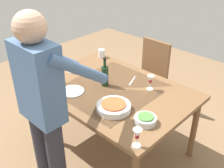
# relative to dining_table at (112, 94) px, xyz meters

# --- Properties ---
(ground_plane) EXTENTS (6.00, 6.00, 0.00)m
(ground_plane) POSITION_rel_dining_table_xyz_m (0.00, 0.00, -0.68)
(ground_plane) COLOR #846647
(dining_table) EXTENTS (1.54, 1.09, 0.75)m
(dining_table) POSITION_rel_dining_table_xyz_m (0.00, 0.00, 0.00)
(dining_table) COLOR brown
(dining_table) RESTS_ON ground_plane
(chair_near) EXTENTS (0.40, 0.40, 0.91)m
(chair_near) POSITION_rel_dining_table_xyz_m (0.20, -0.93, -0.15)
(chair_near) COLOR #523019
(chair_near) RESTS_ON ground_plane
(person_server) EXTENTS (0.42, 0.61, 1.69)m
(person_server) POSITION_rel_dining_table_xyz_m (-0.07, 0.81, 0.28)
(person_server) COLOR #2D2D38
(person_server) RESTS_ON ground_plane
(wine_bottle) EXTENTS (0.07, 0.07, 0.30)m
(wine_bottle) POSITION_rel_dining_table_xyz_m (0.10, 0.00, 0.18)
(wine_bottle) COLOR black
(wine_bottle) RESTS_ON dining_table
(wine_glass_left) EXTENTS (0.07, 0.07, 0.15)m
(wine_glass_left) POSITION_rel_dining_table_xyz_m (-0.69, 0.47, 0.17)
(wine_glass_left) COLOR white
(wine_glass_left) RESTS_ON dining_table
(wine_glass_right) EXTENTS (0.07, 0.07, 0.15)m
(wine_glass_right) POSITION_rel_dining_table_xyz_m (-0.28, -0.25, 0.17)
(wine_glass_right) COLOR white
(wine_glass_right) RESTS_ON dining_table
(water_cup_near_left) EXTENTS (0.08, 0.08, 0.10)m
(water_cup_near_left) POSITION_rel_dining_table_xyz_m (0.62, -0.46, 0.12)
(water_cup_near_left) COLOR silver
(water_cup_near_left) RESTS_ON dining_table
(water_cup_near_right) EXTENTS (0.08, 0.08, 0.10)m
(water_cup_near_right) POSITION_rel_dining_table_xyz_m (0.69, 0.33, 0.12)
(water_cup_near_right) COLOR silver
(water_cup_near_right) RESTS_ON dining_table
(serving_bowl_pasta) EXTENTS (0.30, 0.30, 0.07)m
(serving_bowl_pasta) POSITION_rel_dining_table_xyz_m (-0.26, 0.26, 0.10)
(serving_bowl_pasta) COLOR silver
(serving_bowl_pasta) RESTS_ON dining_table
(side_bowl_salad) EXTENTS (0.18, 0.18, 0.07)m
(side_bowl_salad) POSITION_rel_dining_table_xyz_m (-0.57, 0.21, 0.10)
(side_bowl_salad) COLOR silver
(side_bowl_salad) RESTS_ON dining_table
(dinner_plate_near) EXTENTS (0.23, 0.23, 0.01)m
(dinner_plate_near) POSITION_rel_dining_table_xyz_m (0.23, 0.31, 0.07)
(dinner_plate_near) COLOR silver
(dinner_plate_near) RESTS_ON dining_table
(dinner_plate_far) EXTENTS (0.23, 0.23, 0.01)m
(dinner_plate_far) POSITION_rel_dining_table_xyz_m (0.58, -0.02, 0.07)
(dinner_plate_far) COLOR silver
(dinner_plate_far) RESTS_ON dining_table
(table_knife) EXTENTS (0.09, 0.19, 0.00)m
(table_knife) POSITION_rel_dining_table_xyz_m (-0.05, -0.25, 0.07)
(table_knife) COLOR silver
(table_knife) RESTS_ON dining_table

